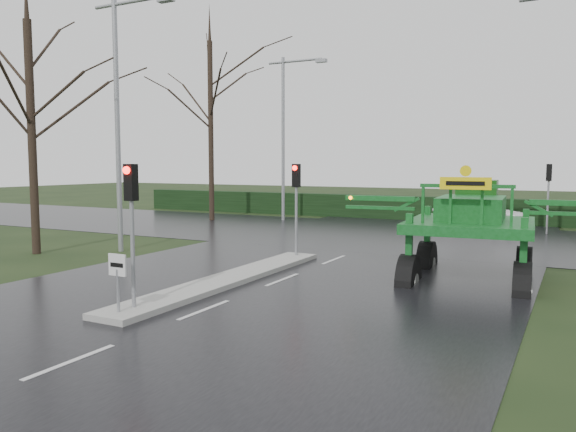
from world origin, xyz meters
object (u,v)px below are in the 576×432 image
at_px(traffic_signal_mid, 296,190).
at_px(street_light_left_near, 123,101).
at_px(keep_left_sign, 118,273).
at_px(crop_sprayer, 411,213).
at_px(traffic_signal_far, 549,183).
at_px(street_light_left_far, 287,124).
at_px(traffic_signal_near, 131,204).
at_px(white_sedan, 480,231).

relative_size(traffic_signal_mid, street_light_left_near, 0.35).
bearing_deg(keep_left_sign, crop_sprayer, 55.91).
distance_m(keep_left_sign, street_light_left_near, 11.32).
bearing_deg(traffic_signal_far, street_light_left_far, 0.03).
bearing_deg(street_light_left_near, traffic_signal_far, 43.63).
distance_m(traffic_signal_far, street_light_left_near, 20.58).
height_order(street_light_left_near, street_light_left_far, same).
distance_m(keep_left_sign, traffic_signal_mid, 9.12).
bearing_deg(traffic_signal_mid, street_light_left_far, 118.86).
height_order(traffic_signal_near, street_light_left_near, street_light_left_near).
bearing_deg(keep_left_sign, traffic_signal_mid, 90.00).
distance_m(traffic_signal_mid, street_light_left_far, 14.68).
relative_size(traffic_signal_near, traffic_signal_mid, 1.00).
height_order(street_light_left_near, white_sedan, street_light_left_near).
xyz_separation_m(street_light_left_far, white_sedan, (11.49, 0.07, -5.99)).
relative_size(street_light_left_near, white_sedan, 2.11).
bearing_deg(traffic_signal_near, street_light_left_far, 108.17).
distance_m(traffic_signal_near, crop_sprayer, 8.15).
bearing_deg(street_light_left_far, traffic_signal_mid, -61.14).
bearing_deg(crop_sprayer, street_light_left_far, 125.05).
bearing_deg(traffic_signal_mid, crop_sprayer, -21.86).
distance_m(traffic_signal_mid, white_sedan, 13.64).
xyz_separation_m(keep_left_sign, street_light_left_near, (-6.89, 7.50, 4.93)).
relative_size(street_light_left_near, street_light_left_far, 1.00).
relative_size(street_light_left_far, white_sedan, 2.11).
xyz_separation_m(keep_left_sign, traffic_signal_mid, (0.00, 8.99, 1.53)).
relative_size(traffic_signal_far, street_light_left_far, 0.35).
relative_size(traffic_signal_far, street_light_left_near, 0.35).
xyz_separation_m(street_light_left_near, white_sedan, (11.49, 14.07, -5.99)).
distance_m(street_light_left_far, white_sedan, 12.96).
height_order(keep_left_sign, traffic_signal_near, traffic_signal_near).
bearing_deg(traffic_signal_mid, white_sedan, 69.95).
bearing_deg(white_sedan, traffic_signal_far, -80.68).
height_order(keep_left_sign, traffic_signal_far, traffic_signal_far).
distance_m(keep_left_sign, traffic_signal_far, 22.93).
relative_size(keep_left_sign, traffic_signal_mid, 0.38).
height_order(traffic_signal_far, white_sedan, traffic_signal_far).
distance_m(traffic_signal_near, street_light_left_far, 22.37).
bearing_deg(white_sedan, crop_sprayer, -168.75).
height_order(traffic_signal_mid, crop_sprayer, crop_sprayer).
distance_m(street_light_left_near, crop_sprayer, 12.33).
xyz_separation_m(traffic_signal_near, white_sedan, (4.59, 21.08, -2.59)).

